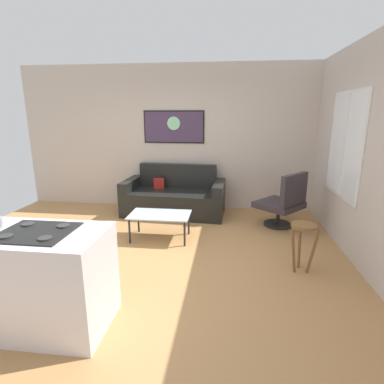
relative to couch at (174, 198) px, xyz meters
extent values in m
cube|color=#B5824D|center=(0.04, -1.94, -0.32)|extent=(6.40, 6.40, 0.04)
cube|color=beige|center=(0.04, 0.49, 1.10)|extent=(6.40, 0.05, 2.80)
cube|color=beige|center=(2.66, -1.64, 1.10)|extent=(0.05, 6.40, 2.80)
cube|color=black|center=(0.00, -0.04, -0.08)|extent=(1.57, 0.97, 0.45)
cube|color=black|center=(0.02, 0.32, 0.38)|extent=(1.54, 0.24, 0.46)
cube|color=black|center=(-0.85, 0.00, 0.02)|extent=(0.23, 0.90, 0.65)
cube|color=black|center=(0.85, -0.09, 0.02)|extent=(0.23, 0.90, 0.65)
cube|color=#A2201B|center=(-0.33, 0.13, 0.25)|extent=(0.21, 0.13, 0.20)
cube|color=silver|center=(0.00, -1.26, 0.08)|extent=(0.91, 0.54, 0.02)
cylinder|color=#232326|center=(-0.41, -1.49, -0.11)|extent=(0.03, 0.03, 0.38)
cylinder|color=#232326|center=(0.41, -1.49, -0.11)|extent=(0.03, 0.03, 0.38)
cylinder|color=#232326|center=(-0.41, -1.03, -0.11)|extent=(0.03, 0.03, 0.38)
cylinder|color=#232326|center=(0.41, -1.03, -0.11)|extent=(0.03, 0.03, 0.38)
cylinder|color=black|center=(1.89, -0.46, -0.28)|extent=(0.47, 0.47, 0.04)
cylinder|color=black|center=(1.89, -0.46, -0.09)|extent=(0.06, 0.06, 0.34)
cube|color=#2F292F|center=(1.89, -0.46, 0.07)|extent=(0.93, 0.93, 0.10)
cube|color=#2F292F|center=(2.08, -0.63, 0.38)|extent=(0.51, 0.56, 0.52)
cylinder|color=brown|center=(1.92, -2.03, 0.29)|extent=(0.30, 0.30, 0.03)
cylinder|color=brown|center=(1.92, -1.90, -0.02)|extent=(0.04, 0.13, 0.57)
cylinder|color=brown|center=(1.81, -2.09, -0.02)|extent=(0.13, 0.09, 0.57)
cylinder|color=brown|center=(2.04, -2.09, -0.02)|extent=(0.13, 0.09, 0.57)
cube|color=silver|center=(-0.91, -3.32, 0.14)|extent=(1.79, 0.69, 0.89)
cube|color=black|center=(-0.59, -3.32, 0.60)|extent=(0.60, 0.52, 0.01)
cylinder|color=#2D2D2D|center=(-0.76, -3.46, 0.61)|extent=(0.11, 0.11, 0.01)
cylinder|color=#2D2D2D|center=(-0.42, -3.46, 0.61)|extent=(0.11, 0.11, 0.01)
cylinder|color=#2D2D2D|center=(-0.76, -3.18, 0.61)|extent=(0.11, 0.11, 0.01)
cylinder|color=#2D2D2D|center=(-0.42, -3.18, 0.61)|extent=(0.11, 0.11, 0.01)
cube|color=black|center=(-0.07, 0.45, 1.32)|extent=(1.20, 0.01, 0.63)
cube|color=#483450|center=(-0.07, 0.44, 1.32)|extent=(1.15, 0.02, 0.58)
cylinder|color=#91DEA5|center=(-0.07, 0.43, 1.39)|extent=(0.25, 0.01, 0.25)
cube|color=silver|center=(2.63, -1.04, 1.14)|extent=(0.02, 1.24, 1.48)
cube|color=white|center=(2.62, -1.04, 1.14)|extent=(0.01, 1.16, 1.40)
cube|color=silver|center=(2.62, -1.04, 1.14)|extent=(0.01, 0.04, 1.40)
camera|label=1|loc=(1.02, -5.55, 1.57)|focal=28.47mm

